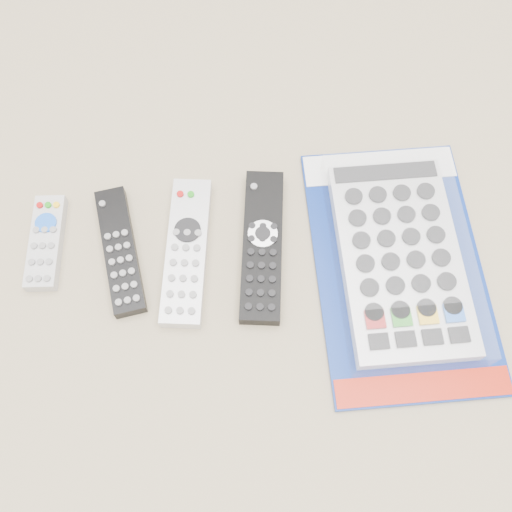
{
  "coord_description": "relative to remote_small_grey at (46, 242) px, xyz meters",
  "views": [
    {
      "loc": [
        -0.01,
        -0.31,
        0.67
      ],
      "look_at": [
        0.03,
        -0.03,
        0.01
      ],
      "focal_mm": 40.0,
      "sensor_mm": 36.0,
      "label": 1
    }
  ],
  "objects": [
    {
      "name": "remote_small_grey",
      "position": [
        0.0,
        0.0,
        0.0
      ],
      "size": [
        0.05,
        0.13,
        0.02
      ],
      "rotation": [
        0.0,
        0.0,
        -0.1
      ],
      "color": "#ADADB0",
      "rests_on": "ground"
    },
    {
      "name": "remote_slim_black",
      "position": [
        0.09,
        -0.02,
        -0.0
      ],
      "size": [
        0.06,
        0.18,
        0.02
      ],
      "rotation": [
        0.0,
        0.0,
        0.12
      ],
      "color": "black",
      "rests_on": "ground"
    },
    {
      "name": "remote_silver_dvd",
      "position": [
        0.18,
        -0.04,
        0.0
      ],
      "size": [
        0.08,
        0.2,
        0.02
      ],
      "rotation": [
        0.0,
        0.0,
        -0.16
      ],
      "color": "silver",
      "rests_on": "ground"
    },
    {
      "name": "remote_large_black",
      "position": [
        0.27,
        -0.04,
        0.0
      ],
      "size": [
        0.08,
        0.21,
        0.02
      ],
      "rotation": [
        0.0,
        0.0,
        -0.17
      ],
      "color": "black",
      "rests_on": "ground"
    },
    {
      "name": "jumbo_remote_packaged",
      "position": [
        0.44,
        -0.08,
        0.01
      ],
      "size": [
        0.22,
        0.35,
        0.05
      ],
      "rotation": [
        0.0,
        0.0,
        -0.04
      ],
      "color": "navy",
      "rests_on": "ground"
    }
  ]
}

